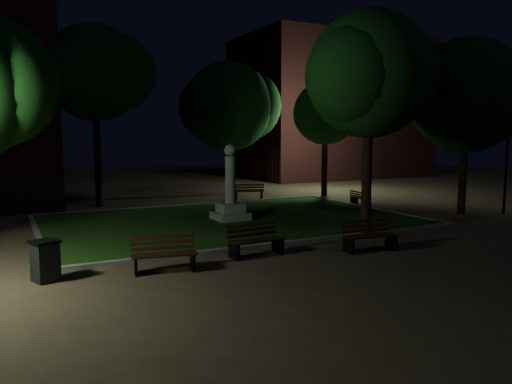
% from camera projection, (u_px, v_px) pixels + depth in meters
% --- Properties ---
extents(ground, '(80.00, 80.00, 0.00)m').
position_uv_depth(ground, '(251.00, 229.00, 19.64)').
color(ground, '#4F3A2A').
extents(lawn, '(15.00, 10.00, 0.08)m').
position_uv_depth(lawn, '(230.00, 220.00, 21.40)').
color(lawn, '#203F12').
rests_on(lawn, ground).
extents(lawn_kerb, '(15.40, 10.40, 0.12)m').
position_uv_depth(lawn_kerb, '(230.00, 220.00, 21.40)').
color(lawn_kerb, slate).
rests_on(lawn_kerb, ground).
extents(monument, '(1.40, 1.40, 3.20)m').
position_uv_depth(monument, '(230.00, 199.00, 21.30)').
color(monument, gray).
rests_on(monument, lawn).
extents(building_far, '(16.00, 10.00, 12.00)m').
position_uv_depth(building_far, '(330.00, 109.00, 44.80)').
color(building_far, '#541D1D').
rests_on(building_far, ground).
extents(tree_north_wl, '(5.98, 4.88, 9.24)m').
position_uv_depth(tree_north_wl, '(97.00, 73.00, 25.11)').
color(tree_north_wl, black).
rests_on(tree_north_wl, ground).
extents(tree_north_er, '(6.73, 5.49, 8.16)m').
position_uv_depth(tree_north_er, '(230.00, 107.00, 30.62)').
color(tree_north_er, black).
rests_on(tree_north_er, ground).
extents(tree_ne, '(4.72, 3.86, 6.93)m').
position_uv_depth(tree_ne, '(327.00, 113.00, 30.07)').
color(tree_ne, black).
rests_on(tree_ne, ground).
extents(tree_east, '(6.40, 5.23, 8.08)m').
position_uv_depth(tree_east, '(468.00, 96.00, 22.68)').
color(tree_east, black).
rests_on(tree_east, ground).
extents(tree_se, '(5.54, 4.52, 8.08)m').
position_uv_depth(tree_se, '(372.00, 74.00, 17.71)').
color(tree_se, black).
rests_on(tree_se, ground).
extents(lamppost_se, '(1.18, 0.28, 4.23)m').
position_uv_depth(lamppost_se, '(507.00, 150.00, 23.02)').
color(lamppost_se, black).
rests_on(lamppost_se, ground).
extents(lamppost_ne, '(1.18, 0.28, 4.69)m').
position_uv_depth(lamppost_ne, '(326.00, 141.00, 33.06)').
color(lamppost_ne, black).
rests_on(lamppost_ne, ground).
extents(bench_near_left, '(1.81, 0.73, 0.97)m').
position_uv_depth(bench_near_left, '(255.00, 241.00, 15.23)').
color(bench_near_left, black).
rests_on(bench_near_left, ground).
extents(bench_near_right, '(1.85, 0.86, 0.98)m').
position_uv_depth(bench_near_right, '(369.00, 236.00, 15.87)').
color(bench_near_right, black).
rests_on(bench_near_right, ground).
extents(bench_west_near, '(1.82, 0.91, 0.95)m').
position_uv_depth(bench_west_near, '(164.00, 255.00, 13.46)').
color(bench_west_near, black).
rests_on(bench_west_near, ground).
extents(bench_right_side, '(0.62, 1.42, 0.75)m').
position_uv_depth(bench_right_side, '(360.00, 199.00, 26.20)').
color(bench_right_side, black).
rests_on(bench_right_side, ground).
extents(bench_far_side, '(1.76, 1.13, 0.91)m').
position_uv_depth(bench_far_side, '(249.00, 192.00, 28.56)').
color(bench_far_side, black).
rests_on(bench_far_side, ground).
extents(trash_bin, '(0.79, 0.79, 1.05)m').
position_uv_depth(trash_bin, '(45.00, 261.00, 12.53)').
color(trash_bin, black).
rests_on(trash_bin, ground).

